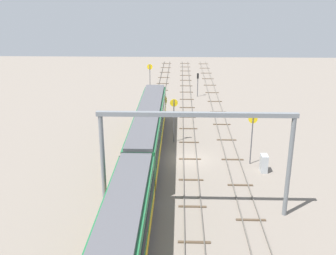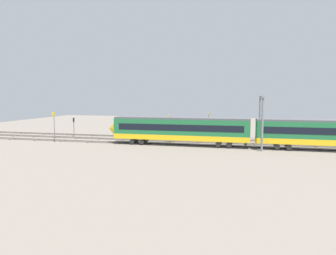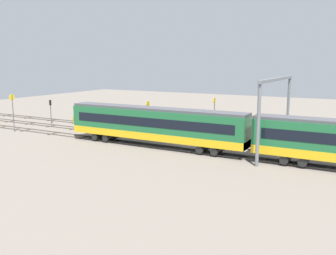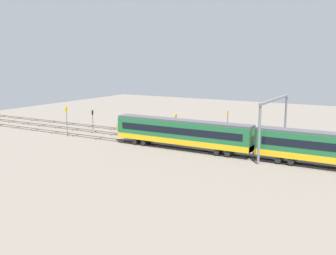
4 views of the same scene
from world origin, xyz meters
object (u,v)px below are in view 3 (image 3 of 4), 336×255
Objects in this scene: signal_light_trackside_approach at (51,108)px; speed_sign_near_foreground at (13,108)px; relay_cabinet at (229,128)px; speed_sign_far_trackside at (148,115)px; overhead_gantry at (276,98)px; speed_sign_mid_trackside at (214,111)px.

speed_sign_near_foreground is at bearing 95.24° from signal_light_trackside_approach.
speed_sign_near_foreground reaches higher than relay_cabinet.
relay_cabinet is at bearing -169.65° from signal_light_trackside_approach.
speed_sign_far_trackside is 1.32× the size of signal_light_trackside_approach.
relay_cabinet is (8.26, -7.29, -5.46)m from overhead_gantry.
overhead_gantry is at bearing -170.31° from speed_sign_near_foreground.
overhead_gantry is at bearing 138.57° from relay_cabinet.
speed_sign_near_foreground is 8.31m from signal_light_trackside_approach.
speed_sign_far_trackside is at bearing 52.87° from speed_sign_mid_trackside.
overhead_gantry reaches higher than speed_sign_near_foreground.
signal_light_trackside_approach is (0.75, -8.22, -1.02)m from speed_sign_near_foreground.
speed_sign_far_trackside is 2.97× the size of relay_cabinet.
overhead_gantry is 3.76× the size of signal_light_trackside_approach.
speed_sign_mid_trackside is 3.01× the size of relay_cabinet.
speed_sign_near_foreground reaches higher than speed_sign_mid_trackside.
speed_sign_near_foreground is at bearing 24.65° from speed_sign_mid_trackside.
speed_sign_near_foreground is (37.86, 6.47, -2.65)m from overhead_gantry.
signal_light_trackside_approach is 2.25× the size of relay_cabinet.
speed_sign_far_trackside is 12.63m from relay_cabinet.
relay_cabinet is (-30.35, -5.54, -1.79)m from signal_light_trackside_approach.
signal_light_trackside_approach is (38.61, -1.75, -3.67)m from overhead_gantry.
speed_sign_far_trackside is (-21.45, -4.47, -0.23)m from speed_sign_near_foreground.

